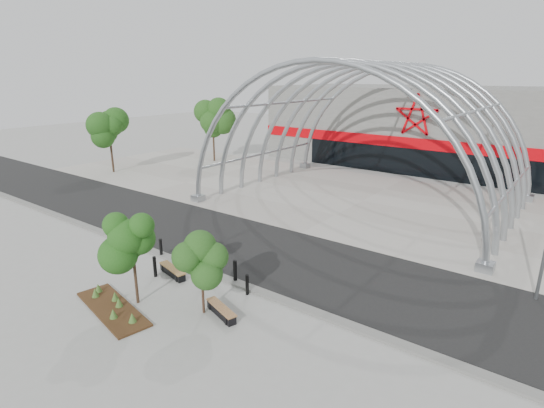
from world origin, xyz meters
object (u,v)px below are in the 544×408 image
Objects in this scene: bench_1 at (221,311)px; bench_0 at (173,272)px; street_tree_1 at (201,262)px; bollard_2 at (235,272)px; street_tree_0 at (132,242)px.

bench_0 is at bearing 164.64° from bench_1.
bench_0 is (-3.59, 1.45, -2.03)m from street_tree_1.
street_tree_1 reaches higher than bench_0.
street_tree_1 is 3.28m from bollard_2.
street_tree_0 is 4.88m from bollard_2.
bollard_2 is (2.08, 3.83, -2.18)m from street_tree_0.
bollard_2 reaches higher than bench_0.
street_tree_1 is 1.56× the size of bench_0.
bollard_2 is at bearing 120.23° from bench_1.
bench_0 is 3.16m from bollard_2.
street_tree_0 is 2.01× the size of bench_1.
street_tree_1 is (2.80, 1.11, -0.50)m from street_tree_0.
bench_1 is (0.71, 0.27, -2.04)m from street_tree_1.
bench_1 is at bearing -15.36° from bench_0.
street_tree_0 is 1.22× the size of street_tree_1.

